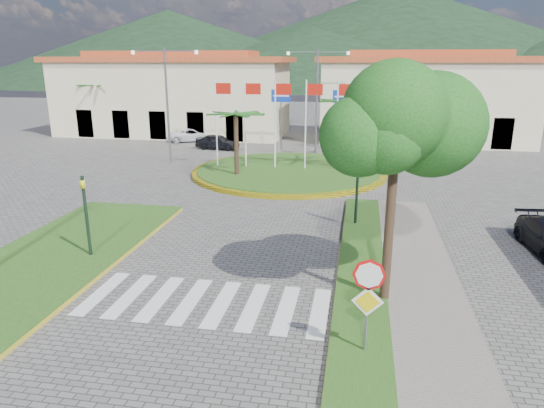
% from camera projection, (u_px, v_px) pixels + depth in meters
% --- Properties ---
extents(ground, '(160.00, 160.00, 0.00)m').
position_uv_depth(ground, '(149.00, 383.00, 11.18)').
color(ground, '#5A5755').
rests_on(ground, ground).
extents(sidewalk_right, '(4.00, 28.00, 0.15)m').
position_uv_depth(sidewalk_right, '(409.00, 358.00, 12.01)').
color(sidewalk_right, gray).
rests_on(sidewalk_right, ground).
extents(verge_right, '(1.60, 28.00, 0.18)m').
position_uv_depth(verge_right, '(360.00, 352.00, 12.21)').
color(verge_right, '#274E16').
rests_on(verge_right, ground).
extents(median_left, '(5.00, 14.00, 0.18)m').
position_uv_depth(median_left, '(52.00, 259.00, 17.93)').
color(median_left, '#274E16').
rests_on(median_left, ground).
extents(crosswalk, '(8.00, 3.00, 0.01)m').
position_uv_depth(crosswalk, '(203.00, 302.00, 14.95)').
color(crosswalk, silver).
rests_on(crosswalk, ground).
extents(roundabout_island, '(12.70, 12.70, 6.00)m').
position_uv_depth(roundabout_island, '(289.00, 171.00, 31.88)').
color(roundabout_island, yellow).
rests_on(roundabout_island, ground).
extents(stop_sign, '(0.80, 0.11, 2.65)m').
position_uv_depth(stop_sign, '(368.00, 292.00, 11.68)').
color(stop_sign, slate).
rests_on(stop_sign, ground).
extents(deciduous_tree, '(3.60, 3.60, 6.80)m').
position_uv_depth(deciduous_tree, '(396.00, 135.00, 13.48)').
color(deciduous_tree, black).
rests_on(deciduous_tree, ground).
extents(traffic_light_left, '(0.15, 0.18, 3.20)m').
position_uv_depth(traffic_light_left, '(86.00, 210.00, 17.65)').
color(traffic_light_left, black).
rests_on(traffic_light_left, ground).
extents(traffic_light_right, '(0.15, 0.18, 3.20)m').
position_uv_depth(traffic_light_right, '(357.00, 185.00, 21.17)').
color(traffic_light_right, black).
rests_on(traffic_light_right, ground).
extents(traffic_light_far, '(0.18, 0.15, 3.20)m').
position_uv_depth(traffic_light_far, '(411.00, 138.00, 33.77)').
color(traffic_light_far, black).
rests_on(traffic_light_far, ground).
extents(direction_sign_west, '(1.60, 0.14, 5.20)m').
position_uv_depth(direction_sign_west, '(281.00, 107.00, 39.73)').
color(direction_sign_west, slate).
rests_on(direction_sign_west, ground).
extents(direction_sign_east, '(1.60, 0.14, 5.20)m').
position_uv_depth(direction_sign_east, '(342.00, 108.00, 38.87)').
color(direction_sign_east, slate).
rests_on(direction_sign_east, ground).
extents(street_lamp_centre, '(4.80, 0.16, 8.00)m').
position_uv_depth(street_lamp_centre, '(317.00, 96.00, 38.02)').
color(street_lamp_centre, slate).
rests_on(street_lamp_centre, ground).
extents(street_lamp_west, '(4.80, 0.16, 8.00)m').
position_uv_depth(street_lamp_west, '(167.00, 100.00, 34.09)').
color(street_lamp_west, slate).
rests_on(street_lamp_west, ground).
extents(building_left, '(23.32, 9.54, 8.05)m').
position_uv_depth(building_left, '(174.00, 95.00, 48.32)').
color(building_left, beige).
rests_on(building_left, ground).
extents(building_right, '(19.08, 9.54, 8.05)m').
position_uv_depth(building_right, '(423.00, 98.00, 44.19)').
color(building_right, beige).
rests_on(building_right, ground).
extents(hill_far_west, '(140.00, 140.00, 22.00)m').
position_uv_depth(hill_far_west, '(169.00, 48.00, 149.56)').
color(hill_far_west, black).
rests_on(hill_far_west, ground).
extents(hill_far_mid, '(180.00, 180.00, 30.00)m').
position_uv_depth(hill_far_mid, '(399.00, 35.00, 155.23)').
color(hill_far_mid, black).
rests_on(hill_far_mid, ground).
extents(hill_near_back, '(110.00, 110.00, 16.00)m').
position_uv_depth(hill_near_back, '(311.00, 57.00, 133.24)').
color(hill_near_back, black).
rests_on(hill_near_back, ground).
extents(white_van, '(4.64, 3.50, 1.17)m').
position_uv_depth(white_van, '(192.00, 135.00, 44.52)').
color(white_van, white).
rests_on(white_van, ground).
extents(car_dark_a, '(3.87, 2.03, 1.26)m').
position_uv_depth(car_dark_a, '(218.00, 142.00, 40.57)').
color(car_dark_a, black).
rests_on(car_dark_a, ground).
extents(car_dark_b, '(4.26, 1.71, 1.38)m').
position_uv_depth(car_dark_b, '(347.00, 137.00, 42.51)').
color(car_dark_b, black).
rests_on(car_dark_b, ground).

